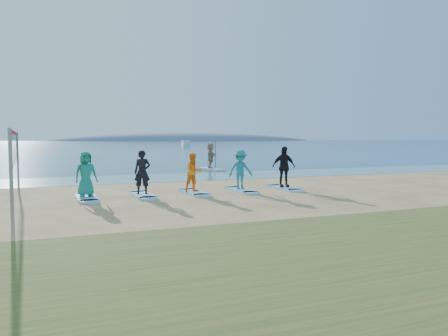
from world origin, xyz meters
name	(u,v)px	position (x,y,z in m)	size (l,w,h in m)	color
ground	(257,203)	(0.00, 0.00, 0.00)	(600.00, 600.00, 0.00)	tan
shallow_water	(174,177)	(0.00, 10.50, 0.01)	(600.00, 600.00, 0.00)	teal
ocean	(64,144)	(0.00, 160.00, 0.01)	(600.00, 600.00, 0.00)	navy
island_ridge	(191,141)	(95.00, 300.00, 0.00)	(220.00, 56.00, 18.00)	slate
volleyball_net	(15,148)	(-7.71, 2.79, 1.90)	(0.41, 9.08, 2.50)	gray
paddleboard	(211,169)	(3.94, 15.12, 0.06)	(0.70, 3.00, 0.12)	silver
paddleboarder	(211,156)	(3.94, 15.12, 1.00)	(1.64, 0.52, 1.77)	tan
boat_offshore_b	(186,146)	(29.48, 102.89, 0.00)	(1.91, 5.72, 1.42)	silver
surfboard_0	(86,198)	(-5.41, 3.27, 0.04)	(0.70, 2.20, 0.09)	#9DD1F4
student_0	(86,174)	(-5.41, 3.27, 0.92)	(0.82, 0.53, 1.67)	#1B8372
surfboard_1	(143,195)	(-3.32, 3.27, 0.04)	(0.70, 2.20, 0.09)	#9DD1F4
student_1	(142,172)	(-3.32, 3.27, 0.94)	(0.62, 0.40, 1.69)	black
surfboard_2	(194,192)	(-1.24, 3.27, 0.04)	(0.70, 2.20, 0.09)	#9DD1F4
student_2	(194,172)	(-1.24, 3.27, 0.87)	(0.76, 0.59, 1.56)	orange
surfboard_3	(241,190)	(0.85, 3.27, 0.04)	(0.70, 2.20, 0.09)	#9DD1F4
student_3	(241,170)	(0.85, 3.27, 0.92)	(1.07, 0.61, 1.65)	teal
surfboard_4	(283,188)	(2.93, 3.27, 0.04)	(0.70, 2.20, 0.09)	#9DD1F4
student_4	(284,167)	(2.93, 3.27, 0.98)	(1.05, 0.44, 1.79)	black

